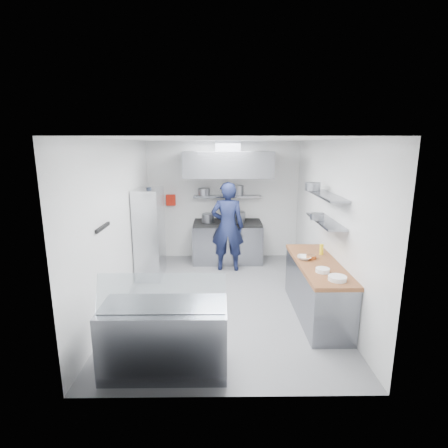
{
  "coord_description": "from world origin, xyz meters",
  "views": [
    {
      "loc": [
        -0.08,
        -5.83,
        2.73
      ],
      "look_at": [
        0.0,
        0.6,
        1.25
      ],
      "focal_mm": 28.0,
      "sensor_mm": 36.0,
      "label": 1
    }
  ],
  "objects_px": {
    "wire_rack": "(150,233)",
    "display_case": "(165,338)",
    "gas_range": "(227,243)",
    "chef": "(228,227)"
  },
  "relations": [
    {
      "from": "wire_rack",
      "to": "display_case",
      "type": "xyz_separation_m",
      "value": [
        0.78,
        -3.17,
        -0.5
      ]
    },
    {
      "from": "wire_rack",
      "to": "display_case",
      "type": "distance_m",
      "value": 3.31
    },
    {
      "from": "display_case",
      "to": "gas_range",
      "type": "bearing_deg",
      "value": 78.3
    },
    {
      "from": "chef",
      "to": "wire_rack",
      "type": "relative_size",
      "value": 1.06
    },
    {
      "from": "wire_rack",
      "to": "display_case",
      "type": "height_order",
      "value": "wire_rack"
    },
    {
      "from": "wire_rack",
      "to": "display_case",
      "type": "bearing_deg",
      "value": -76.18
    },
    {
      "from": "chef",
      "to": "display_case",
      "type": "distance_m",
      "value": 3.67
    },
    {
      "from": "wire_rack",
      "to": "display_case",
      "type": "relative_size",
      "value": 1.23
    },
    {
      "from": "gas_range",
      "to": "chef",
      "type": "relative_size",
      "value": 0.82
    },
    {
      "from": "gas_range",
      "to": "display_case",
      "type": "xyz_separation_m",
      "value": [
        -0.85,
        -4.1,
        -0.03
      ]
    }
  ]
}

